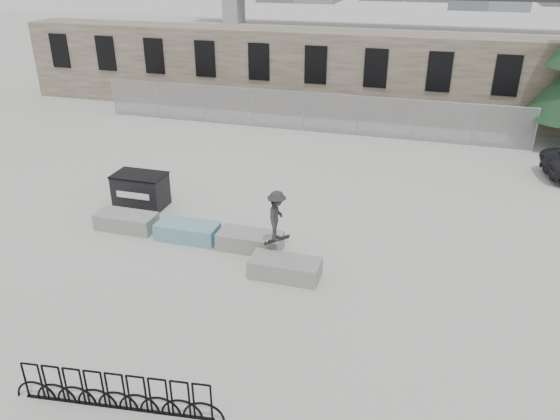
# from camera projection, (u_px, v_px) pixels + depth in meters

# --- Properties ---
(ground) EXTENTS (120.00, 120.00, 0.00)m
(ground) POSITION_uv_depth(u_px,v_px,m) (207.00, 243.00, 17.41)
(ground) COLOR #B9B9B4
(ground) RESTS_ON ground
(stone_wall) EXTENTS (36.00, 2.58, 4.50)m
(stone_wall) POSITION_uv_depth(u_px,v_px,m) (321.00, 73.00, 30.49)
(stone_wall) COLOR brown
(stone_wall) RESTS_ON ground
(chainlink_fence) EXTENTS (22.06, 0.06, 2.02)m
(chainlink_fence) POSITION_uv_depth(u_px,v_px,m) (304.00, 111.00, 27.78)
(chainlink_fence) COLOR gray
(chainlink_fence) RESTS_ON ground
(planter_far_left) EXTENTS (2.00, 0.90, 0.55)m
(planter_far_left) POSITION_uv_depth(u_px,v_px,m) (126.00, 221.00, 18.17)
(planter_far_left) COLOR gray
(planter_far_left) RESTS_ON ground
(planter_center_left) EXTENTS (2.00, 0.90, 0.55)m
(planter_center_left) POSITION_uv_depth(u_px,v_px,m) (188.00, 231.00, 17.52)
(planter_center_left) COLOR teal
(planter_center_left) RESTS_ON ground
(planter_center_right) EXTENTS (2.00, 0.90, 0.55)m
(planter_center_right) POSITION_uv_depth(u_px,v_px,m) (250.00, 240.00, 16.94)
(planter_center_right) COLOR gray
(planter_center_right) RESTS_ON ground
(planter_offset) EXTENTS (2.00, 0.90, 0.55)m
(planter_offset) POSITION_uv_depth(u_px,v_px,m) (285.00, 268.00, 15.48)
(planter_offset) COLOR gray
(planter_offset) RESTS_ON ground
(dumpster) EXTENTS (1.87, 1.15, 1.23)m
(dumpster) POSITION_uv_depth(u_px,v_px,m) (141.00, 190.00, 19.69)
(dumpster) COLOR black
(dumpster) RESTS_ON ground
(bike_rack) EXTENTS (4.46, 0.62, 0.90)m
(bike_rack) POSITION_uv_depth(u_px,v_px,m) (116.00, 392.00, 10.94)
(bike_rack) COLOR black
(bike_rack) RESTS_ON ground
(skateboarder) EXTENTS (0.77, 1.01, 1.70)m
(skateboarder) POSITION_uv_depth(u_px,v_px,m) (277.00, 216.00, 15.54)
(skateboarder) COLOR #29292C
(skateboarder) RESTS_ON ground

